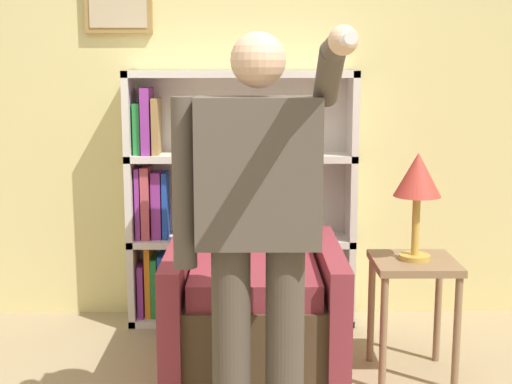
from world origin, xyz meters
name	(u,v)px	position (x,y,z in m)	size (l,w,h in m)	color
wall_back	(239,87)	(-0.01, 2.03, 1.40)	(8.00, 0.11, 2.80)	#DBCC84
bookcase	(222,201)	(-0.11, 1.87, 0.74)	(1.34, 0.28, 1.51)	silver
armchair	(254,296)	(0.08, 1.10, 0.40)	(0.84, 0.92, 1.32)	#4C3823
person_standing	(258,222)	(0.09, 0.30, 0.95)	(0.61, 0.78, 1.65)	#473D33
side_table	(413,282)	(0.86, 1.07, 0.48)	(0.40, 0.40, 0.60)	#846647
table_lamp	(418,180)	(0.86, 1.07, 0.99)	(0.23, 0.23, 0.53)	gold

